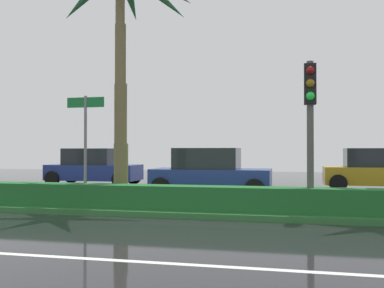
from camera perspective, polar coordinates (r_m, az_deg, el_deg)
The scene contains 9 objects.
ground_plane at distance 14.06m, azimuth -6.01°, elevation -7.71°, with size 90.00×42.00×0.10m, color black.
near_lane_divider_stripe at distance 7.86m, azimuth -23.32°, elevation -12.80°, with size 81.00×0.14×0.01m, color white.
median_strip at distance 13.11m, azimuth -7.44°, elevation -7.66°, with size 85.50×4.00×0.15m, color #2D6B33.
median_hedge at distance 11.78m, azimuth -9.84°, elevation -6.61°, with size 76.50×0.70×0.60m.
traffic_signal_median_right at distance 10.93m, azimuth 14.96°, elevation 4.47°, with size 0.28×0.43×3.62m.
street_name_sign at distance 12.62m, azimuth -13.55°, elevation 1.20°, with size 1.10×0.08×3.00m.
car_in_traffic_second at distance 21.39m, azimuth -12.61°, elevation -2.96°, with size 4.30×2.02×1.72m.
car_in_traffic_third at distance 16.20m, azimuth 2.32°, elevation -3.69°, with size 4.30×2.02×1.72m.
car_in_traffic_fourth at distance 19.56m, azimuth 22.74°, elevation -3.13°, with size 4.30×2.02×1.72m.
Camera 1 is at (4.54, -4.20, 1.65)m, focal length 41.46 mm.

